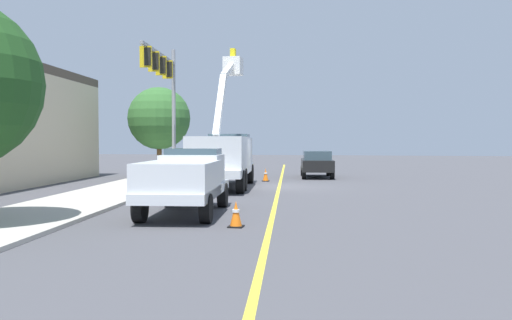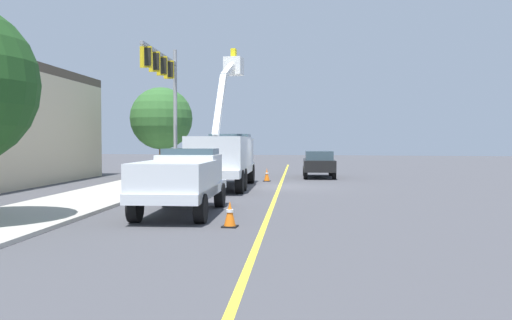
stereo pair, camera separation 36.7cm
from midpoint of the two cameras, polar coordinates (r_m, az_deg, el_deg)
ground at (r=26.90m, az=2.11°, el=-2.88°), size 120.00×120.00×0.00m
sidewalk_far_side at (r=28.04m, az=-12.87°, el=-2.61°), size 60.01×10.63×0.12m
lane_centre_stripe at (r=26.90m, az=2.11°, el=-2.88°), size 49.67×6.04×0.01m
utility_bucket_truck at (r=26.39m, az=-3.90°, el=0.52°), size 8.44×3.45×7.06m
service_pickup_truck at (r=16.92m, az=-8.21°, el=-2.03°), size 5.81×2.74×2.06m
passing_minivan at (r=33.96m, az=6.22°, el=-0.22°), size 4.99×2.45×1.69m
traffic_cone_leading at (r=14.34m, az=-2.90°, el=-5.84°), size 0.40×0.40×0.71m
traffic_cone_mid_front at (r=30.46m, az=0.69°, el=-1.61°), size 0.40×0.40×0.75m
traffic_signal_mast at (r=29.38m, az=-10.14°, el=8.21°), size 6.80×1.10×7.63m
street_tree_right at (r=35.33m, az=-10.65°, el=4.40°), size 4.06×4.06×5.82m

